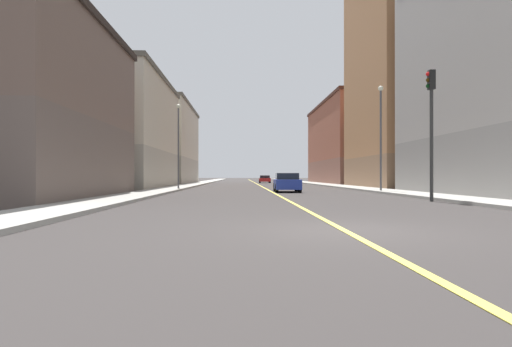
{
  "coord_description": "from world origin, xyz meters",
  "views": [
    {
      "loc": [
        -2.26,
        -9.5,
        1.21
      ],
      "look_at": [
        -0.97,
        27.68,
        1.38
      ],
      "focal_mm": 30.47,
      "sensor_mm": 36.0,
      "label": 1
    }
  ],
  "objects_px": {
    "building_left_far": "(351,143)",
    "car_blue": "(287,183)",
    "car_silver": "(284,179)",
    "street_lamp_left_near": "(381,127)",
    "traffic_light_left_near": "(431,117)",
    "building_right_corner": "(13,107)",
    "car_red": "(265,179)",
    "building_right_midblock": "(118,133)",
    "street_lamp_right_near": "(178,137)",
    "building_left_mid": "(407,64)",
    "building_right_distant": "(161,145)"
  },
  "relations": [
    {
      "from": "building_right_corner",
      "to": "building_right_midblock",
      "type": "xyz_separation_m",
      "value": [
        -0.0,
        18.91,
        0.55
      ]
    },
    {
      "from": "building_right_corner",
      "to": "building_right_distant",
      "type": "relative_size",
      "value": 0.67
    },
    {
      "from": "building_left_mid",
      "to": "car_blue",
      "type": "bearing_deg",
      "value": -141.28
    },
    {
      "from": "car_blue",
      "to": "car_red",
      "type": "relative_size",
      "value": 0.9
    },
    {
      "from": "street_lamp_left_near",
      "to": "car_blue",
      "type": "height_order",
      "value": "street_lamp_left_near"
    },
    {
      "from": "building_left_mid",
      "to": "car_silver",
      "type": "relative_size",
      "value": 5.25
    },
    {
      "from": "building_left_far",
      "to": "traffic_light_left_near",
      "type": "relative_size",
      "value": 4.08
    },
    {
      "from": "car_silver",
      "to": "building_right_distant",
      "type": "bearing_deg",
      "value": -175.63
    },
    {
      "from": "building_left_mid",
      "to": "street_lamp_right_near",
      "type": "relative_size",
      "value": 3.39
    },
    {
      "from": "building_right_midblock",
      "to": "street_lamp_right_near",
      "type": "xyz_separation_m",
      "value": [
        6.39,
        -4.47,
        -0.79
      ]
    },
    {
      "from": "car_blue",
      "to": "car_red",
      "type": "distance_m",
      "value": 39.33
    },
    {
      "from": "building_right_corner",
      "to": "building_right_distant",
      "type": "height_order",
      "value": "building_right_distant"
    },
    {
      "from": "building_right_midblock",
      "to": "building_left_mid",
      "type": "bearing_deg",
      "value": 0.57
    },
    {
      "from": "building_right_midblock",
      "to": "car_red",
      "type": "xyz_separation_m",
      "value": [
        15.61,
        29.28,
        -4.67
      ]
    },
    {
      "from": "building_right_distant",
      "to": "car_silver",
      "type": "distance_m",
      "value": 18.91
    },
    {
      "from": "traffic_light_left_near",
      "to": "street_lamp_left_near",
      "type": "xyz_separation_m",
      "value": [
        1.02,
        10.37,
        0.66
      ]
    },
    {
      "from": "street_lamp_right_near",
      "to": "car_blue",
      "type": "relative_size",
      "value": 1.76
    },
    {
      "from": "street_lamp_right_near",
      "to": "car_silver",
      "type": "height_order",
      "value": "street_lamp_right_near"
    },
    {
      "from": "traffic_light_left_near",
      "to": "car_blue",
      "type": "bearing_deg",
      "value": 114.99
    },
    {
      "from": "building_right_corner",
      "to": "car_blue",
      "type": "height_order",
      "value": "building_right_corner"
    },
    {
      "from": "street_lamp_left_near",
      "to": "car_red",
      "type": "distance_m",
      "value": 41.34
    },
    {
      "from": "building_left_far",
      "to": "building_right_midblock",
      "type": "distance_m",
      "value": 35.45
    },
    {
      "from": "building_left_mid",
      "to": "building_right_corner",
      "type": "height_order",
      "value": "building_left_mid"
    },
    {
      "from": "building_left_far",
      "to": "building_left_mid",
      "type": "bearing_deg",
      "value": -90.0
    },
    {
      "from": "building_left_far",
      "to": "traffic_light_left_near",
      "type": "distance_m",
      "value": 44.25
    },
    {
      "from": "building_right_midblock",
      "to": "traffic_light_left_near",
      "type": "bearing_deg",
      "value": -46.68
    },
    {
      "from": "street_lamp_left_near",
      "to": "street_lamp_right_near",
      "type": "relative_size",
      "value": 1.03
    },
    {
      "from": "car_silver",
      "to": "street_lamp_left_near",
      "type": "bearing_deg",
      "value": -84.45
    },
    {
      "from": "car_silver",
      "to": "car_red",
      "type": "height_order",
      "value": "car_silver"
    },
    {
      "from": "building_left_far",
      "to": "street_lamp_left_near",
      "type": "xyz_separation_m",
      "value": [
        -6.39,
        -33.21,
        -1.35
      ]
    },
    {
      "from": "building_right_corner",
      "to": "street_lamp_right_near",
      "type": "height_order",
      "value": "building_right_corner"
    },
    {
      "from": "building_left_mid",
      "to": "building_left_far",
      "type": "xyz_separation_m",
      "value": [
        0.0,
        21.5,
        -6.17
      ]
    },
    {
      "from": "car_blue",
      "to": "building_right_distant",
      "type": "bearing_deg",
      "value": 115.06
    },
    {
      "from": "building_left_mid",
      "to": "street_lamp_left_near",
      "type": "height_order",
      "value": "building_left_mid"
    },
    {
      "from": "car_silver",
      "to": "building_left_mid",
      "type": "bearing_deg",
      "value": -67.22
    },
    {
      "from": "street_lamp_right_near",
      "to": "car_red",
      "type": "relative_size",
      "value": 1.59
    },
    {
      "from": "building_right_distant",
      "to": "traffic_light_left_near",
      "type": "distance_m",
      "value": 48.59
    },
    {
      "from": "traffic_light_left_near",
      "to": "car_red",
      "type": "height_order",
      "value": "traffic_light_left_near"
    },
    {
      "from": "building_right_corner",
      "to": "street_lamp_left_near",
      "type": "distance_m",
      "value": 22.83
    },
    {
      "from": "car_silver",
      "to": "street_lamp_right_near",
      "type": "bearing_deg",
      "value": -112.78
    },
    {
      "from": "building_left_far",
      "to": "car_blue",
      "type": "distance_m",
      "value": 34.74
    },
    {
      "from": "car_blue",
      "to": "street_lamp_right_near",
      "type": "bearing_deg",
      "value": 147.28
    },
    {
      "from": "building_right_midblock",
      "to": "car_silver",
      "type": "bearing_deg",
      "value": 52.39
    },
    {
      "from": "building_left_far",
      "to": "street_lamp_left_near",
      "type": "distance_m",
      "value": 33.85
    },
    {
      "from": "building_left_mid",
      "to": "car_red",
      "type": "bearing_deg",
      "value": 113.06
    },
    {
      "from": "building_left_far",
      "to": "car_red",
      "type": "xyz_separation_m",
      "value": [
        -12.35,
        7.5,
        -5.34
      ]
    },
    {
      "from": "building_left_mid",
      "to": "car_blue",
      "type": "xyz_separation_m",
      "value": [
        -12.88,
        -10.33,
        -11.43
      ]
    },
    {
      "from": "building_left_far",
      "to": "car_red",
      "type": "bearing_deg",
      "value": 148.73
    },
    {
      "from": "street_lamp_right_near",
      "to": "building_right_corner",
      "type": "bearing_deg",
      "value": -113.86
    },
    {
      "from": "street_lamp_left_near",
      "to": "car_blue",
      "type": "xyz_separation_m",
      "value": [
        -6.49,
        1.38,
        -3.92
      ]
    }
  ]
}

